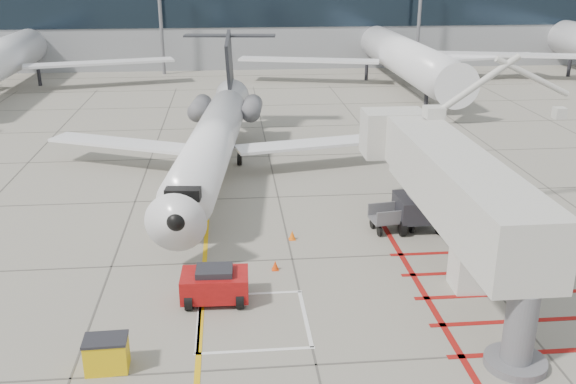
{
  "coord_description": "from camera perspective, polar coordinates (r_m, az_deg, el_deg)",
  "views": [
    {
      "loc": [
        -2.62,
        -21.92,
        12.78
      ],
      "look_at": [
        0.0,
        6.0,
        2.5
      ],
      "focal_mm": 40.0,
      "sensor_mm": 36.0,
      "label": 1
    }
  ],
  "objects": [
    {
      "name": "pushback_tug",
      "position": [
        25.53,
        -6.52,
        -8.08
      ],
      "size": [
        2.67,
        1.72,
        1.53
      ],
      "primitive_type": null,
      "rotation": [
        0.0,
        0.0,
        -0.03
      ],
      "color": "#9F0F0F",
      "rests_on": "ground_plane"
    },
    {
      "name": "regional_jet",
      "position": [
        36.59,
        -7.27,
        5.68
      ],
      "size": [
        25.6,
        30.86,
        7.5
      ],
      "primitive_type": null,
      "rotation": [
        0.0,
        0.0,
        -0.11
      ],
      "color": "white",
      "rests_on": "ground_plane"
    },
    {
      "name": "spill_bin",
      "position": [
        22.41,
        -15.82,
        -13.67
      ],
      "size": [
        1.39,
        0.95,
        1.19
      ],
      "primitive_type": null,
      "rotation": [
        0.0,
        0.0,
        0.03
      ],
      "color": "gold",
      "rests_on": "ground_plane"
    },
    {
      "name": "ground_power_unit",
      "position": [
        27.42,
        16.93,
        -6.32
      ],
      "size": [
        2.48,
        1.48,
        1.94
      ],
      "primitive_type": null,
      "rotation": [
        0.0,
        0.0,
        -0.02
      ],
      "color": "silver",
      "rests_on": "ground_plane"
    },
    {
      "name": "cone_side",
      "position": [
        30.87,
        0.38,
        -3.85
      ],
      "size": [
        0.34,
        0.34,
        0.47
      ],
      "primitive_type": "cone",
      "color": "orange",
      "rests_on": "ground_plane"
    },
    {
      "name": "cone_nose",
      "position": [
        28.0,
        -1.14,
        -6.53
      ],
      "size": [
        0.31,
        0.31,
        0.43
      ],
      "primitive_type": "cone",
      "color": "#DF3F0B",
      "rests_on": "ground_plane"
    },
    {
      "name": "ground_plane",
      "position": [
        25.5,
        1.28,
        -9.94
      ],
      "size": [
        260.0,
        260.0,
        0.0
      ],
      "primitive_type": "plane",
      "color": "gray",
      "rests_on": "ground"
    },
    {
      "name": "jet_bridge",
      "position": [
        26.7,
        15.13,
        -0.85
      ],
      "size": [
        8.43,
        17.71,
        7.08
      ],
      "primitive_type": null,
      "rotation": [
        0.0,
        0.0,
        0.0
      ],
      "color": "beige",
      "rests_on": "ground_plane"
    },
    {
      "name": "bg_aircraft_c",
      "position": [
        70.64,
        9.78,
        14.04
      ],
      "size": [
        33.75,
        37.5,
        11.25
      ],
      "primitive_type": null,
      "color": "silver",
      "rests_on": "ground_plane"
    },
    {
      "name": "terminal_building",
      "position": [
        92.96,
        2.56,
        16.55
      ],
      "size": [
        180.0,
        28.0,
        14.0
      ],
      "primitive_type": "cube",
      "color": "gray",
      "rests_on": "ground_plane"
    },
    {
      "name": "baggage_cart",
      "position": [
        32.12,
        9.25,
        -2.3
      ],
      "size": [
        2.28,
        1.61,
        1.34
      ],
      "primitive_type": null,
      "rotation": [
        0.0,
        0.0,
        0.14
      ],
      "color": "#535358",
      "rests_on": "ground_plane"
    },
    {
      "name": "terminal_glass_band",
      "position": [
        79.03,
        4.01,
        16.62
      ],
      "size": [
        180.0,
        0.1,
        6.0
      ],
      "primitive_type": "cube",
      "color": "black",
      "rests_on": "ground_plane"
    }
  ]
}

